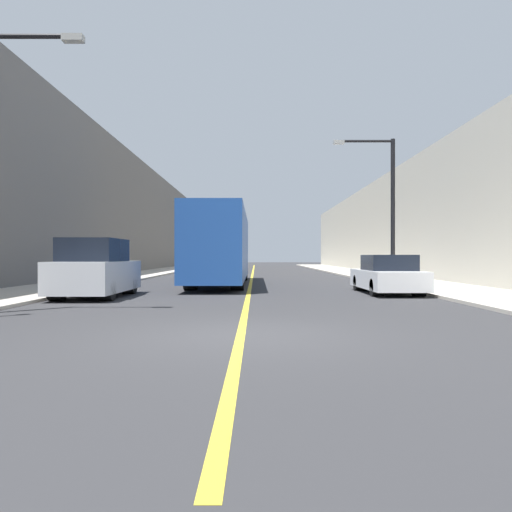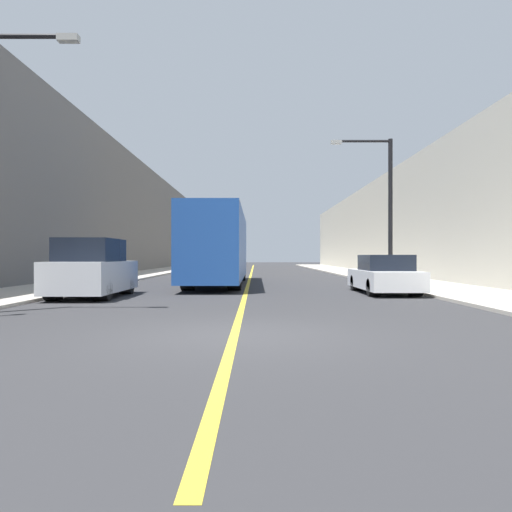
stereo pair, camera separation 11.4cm
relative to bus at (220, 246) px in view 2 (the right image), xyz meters
The scene contains 10 objects.
ground_plane 15.67m from the bus, 84.71° to the right, with size 200.00×200.00×0.00m, color #2D2D30.
sidewalk_left 16.10m from the bus, 114.85° to the left, with size 3.73×72.00×0.10m, color #B2AA9E.
sidewalk_right 17.49m from the bus, 56.54° to the left, with size 3.73×72.00×0.10m, color #B2AA9E.
building_row_left 18.23m from the bus, 126.11° to the left, with size 4.00×72.00×10.02m, color #66605B.
building_row_right 19.88m from the bus, 47.17° to the left, with size 4.00×72.00×7.58m, color #B7B2A3.
road_center_line 14.70m from the bus, 84.35° to the left, with size 0.16×72.00×0.01m, color gold.
bus is the anchor object (origin of this frame).
parked_suv_left 8.39m from the bus, 116.47° to the right, with size 1.98×4.54×1.98m.
car_right_near 8.81m from the bus, 40.79° to the right, with size 1.85×4.72×1.44m.
street_lamp_right 8.13m from the bus, ahead, with size 2.85×0.24×6.70m.
Camera 2 is at (0.38, -8.80, 1.40)m, focal length 35.00 mm.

